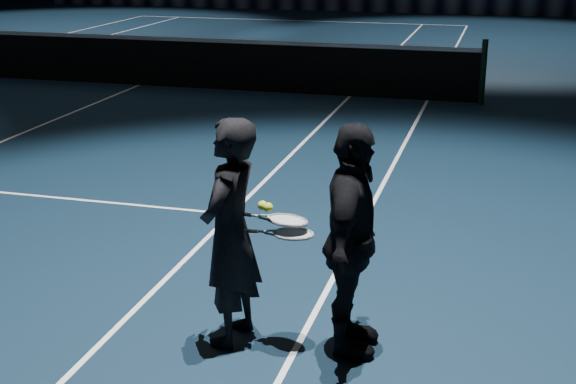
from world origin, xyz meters
name	(u,v)px	position (x,y,z in m)	size (l,w,h in m)	color
floor	(138,86)	(0.00, 0.00, 0.00)	(36.00, 36.00, 0.00)	black
court_lines	(138,86)	(0.00, 0.00, 0.00)	(10.98, 23.78, 0.01)	white
net_post_right	(483,72)	(6.40, 0.00, 0.55)	(0.10, 0.10, 1.10)	black
net_mesh	(136,62)	(0.00, 0.00, 0.45)	(12.80, 0.02, 0.86)	black
net_tape	(135,38)	(0.00, 0.00, 0.92)	(12.80, 0.03, 0.07)	white
player_a	(230,233)	(5.00, -8.93, 0.83)	(0.60, 0.40, 1.65)	black
player_b	(351,241)	(5.85, -8.86, 0.83)	(0.97, 0.40, 1.65)	black
racket_lower	(293,234)	(5.45, -8.89, 0.85)	(0.68, 0.22, 0.03)	black
racket_upper	(287,220)	(5.40, -8.86, 0.93)	(0.68, 0.22, 0.03)	black
tennis_balls	(266,204)	(5.26, -8.90, 1.06)	(0.12, 0.10, 0.12)	#ADBF28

